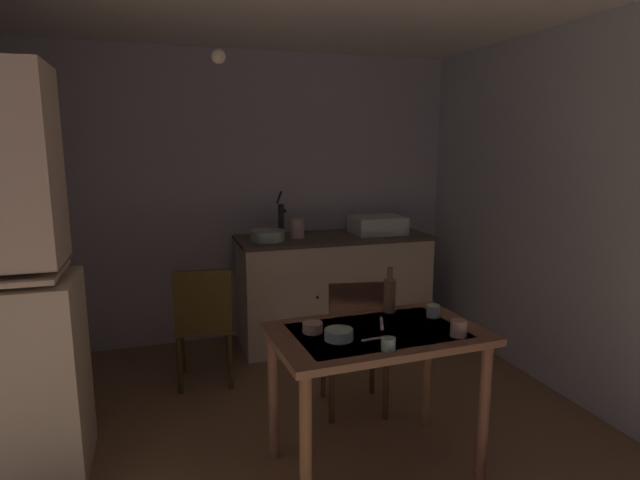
# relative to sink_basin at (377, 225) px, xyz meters

# --- Properties ---
(ground_plane) EXTENTS (5.05, 5.05, 0.00)m
(ground_plane) POSITION_rel_sink_basin_xyz_m (-1.28, -1.39, -1.00)
(ground_plane) COLOR olive
(wall_back) EXTENTS (4.15, 0.10, 2.45)m
(wall_back) POSITION_rel_sink_basin_xyz_m (-1.28, 0.37, 0.23)
(wall_back) COLOR silver
(wall_back) RESTS_ON ground
(wall_right) EXTENTS (0.10, 3.53, 2.45)m
(wall_right) POSITION_rel_sink_basin_xyz_m (0.80, -1.39, 0.23)
(wall_right) COLOR silver
(wall_right) RESTS_ON ground
(counter_cabinet) EXTENTS (1.62, 0.64, 0.92)m
(counter_cabinet) POSITION_rel_sink_basin_xyz_m (-0.40, -0.00, -0.54)
(counter_cabinet) COLOR beige
(counter_cabinet) RESTS_ON ground
(sink_basin) EXTENTS (0.44, 0.34, 0.15)m
(sink_basin) POSITION_rel_sink_basin_xyz_m (0.00, 0.00, 0.00)
(sink_basin) COLOR white
(sink_basin) RESTS_ON counter_cabinet
(hand_pump) EXTENTS (0.05, 0.27, 0.39)m
(hand_pump) POSITION_rel_sink_basin_xyz_m (-0.84, 0.05, 0.09)
(hand_pump) COLOR #232328
(hand_pump) RESTS_ON counter_cabinet
(mixing_bowl_counter) EXTENTS (0.28, 0.28, 0.08)m
(mixing_bowl_counter) POSITION_rel_sink_basin_xyz_m (-0.98, -0.05, -0.04)
(mixing_bowl_counter) COLOR #ADD1C1
(mixing_bowl_counter) RESTS_ON counter_cabinet
(stoneware_crock) EXTENTS (0.12, 0.12, 0.15)m
(stoneware_crock) POSITION_rel_sink_basin_xyz_m (-0.72, 0.01, -0.00)
(stoneware_crock) COLOR beige
(stoneware_crock) RESTS_ON counter_cabinet
(dining_table) EXTENTS (1.10, 0.70, 0.76)m
(dining_table) POSITION_rel_sink_basin_xyz_m (-0.79, -1.80, -0.35)
(dining_table) COLOR brown
(dining_table) RESTS_ON ground
(chair_far_side) EXTENTS (0.46, 0.46, 0.88)m
(chair_far_side) POSITION_rel_sink_basin_xyz_m (-0.68, -1.24, -0.53)
(chair_far_side) COLOR #4C2F1F
(chair_far_side) RESTS_ON ground
(chair_by_counter) EXTENTS (0.44, 0.44, 0.86)m
(chair_by_counter) POSITION_rel_sink_basin_xyz_m (-1.55, -0.55, -0.54)
(chair_by_counter) COLOR #453619
(chair_by_counter) RESTS_ON ground
(serving_bowl_wide) EXTENTS (0.10, 0.10, 0.05)m
(serving_bowl_wide) POSITION_rel_sink_basin_xyz_m (-1.11, -1.72, -0.21)
(serving_bowl_wide) COLOR tan
(serving_bowl_wide) RESTS_ON dining_table
(soup_bowl_small) EXTENTS (0.14, 0.14, 0.05)m
(soup_bowl_small) POSITION_rel_sink_basin_xyz_m (-1.01, -1.85, -0.21)
(soup_bowl_small) COLOR #ADD1C1
(soup_bowl_small) RESTS_ON dining_table
(teacup_cream) EXTENTS (0.07, 0.07, 0.07)m
(teacup_cream) POSITION_rel_sink_basin_xyz_m (-0.42, -1.70, -0.21)
(teacup_cream) COLOR #ADD1C1
(teacup_cream) RESTS_ON dining_table
(mug_tall) EXTENTS (0.08, 0.08, 0.08)m
(mug_tall) POSITION_rel_sink_basin_xyz_m (-0.44, -1.99, -0.20)
(mug_tall) COLOR tan
(mug_tall) RESTS_ON dining_table
(teacup_mint) EXTENTS (0.07, 0.07, 0.06)m
(teacup_mint) POSITION_rel_sink_basin_xyz_m (-0.84, -2.05, -0.21)
(teacup_mint) COLOR #ADD1C1
(teacup_mint) RESTS_ON dining_table
(glass_bottle) EXTENTS (0.07, 0.07, 0.26)m
(glass_bottle) POSITION_rel_sink_basin_xyz_m (-0.61, -1.55, -0.14)
(glass_bottle) COLOR olive
(glass_bottle) RESTS_ON dining_table
(table_knife) EXTENTS (0.09, 0.19, 0.00)m
(table_knife) POSITION_rel_sink_basin_xyz_m (-0.73, -1.71, -0.24)
(table_knife) COLOR silver
(table_knife) RESTS_ON dining_table
(teaspoon_near_bowl) EXTENTS (0.12, 0.03, 0.00)m
(teaspoon_near_bowl) POSITION_rel_sink_basin_xyz_m (-0.86, -1.90, -0.24)
(teaspoon_near_bowl) COLOR beige
(teaspoon_near_bowl) RESTS_ON dining_table
(pendant_bulb) EXTENTS (0.08, 0.08, 0.08)m
(pendant_bulb) POSITION_rel_sink_basin_xyz_m (-1.45, -1.08, 1.16)
(pendant_bulb) COLOR #F9EFCC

